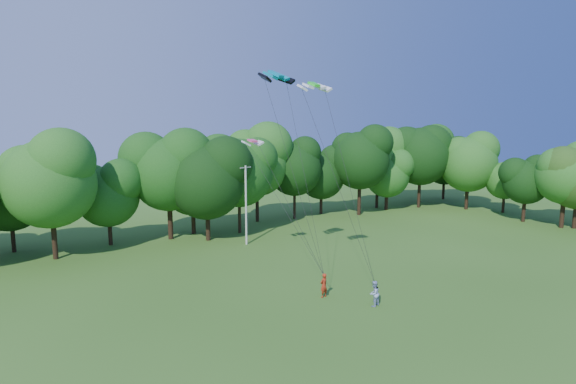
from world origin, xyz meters
TOP-DOWN VIEW (x-y plane):
  - utility_pole at (5.01, 28.86)m, footprint 1.58×0.77m
  - kite_flyer_left at (3.52, 12.38)m, footprint 0.75×0.58m
  - kite_flyer_right at (5.62, 9.21)m, footprint 1.03×0.89m
  - kite_teal at (2.48, 17.67)m, footprint 3.20×2.05m
  - kite_green at (3.85, 14.39)m, footprint 2.50×1.23m
  - kite_pink at (2.47, 21.94)m, footprint 1.87×0.93m
  - tree_back_center at (2.08, 32.55)m, footprint 8.97×8.97m
  - tree_back_east at (31.70, 36.16)m, footprint 7.22×7.22m

SIDE VIEW (x-z plane):
  - kite_flyer_left at x=3.52m, z-range 0.00..1.82m
  - kite_flyer_right at x=5.62m, z-range 0.00..1.84m
  - utility_pole at x=5.01m, z-range 0.11..8.59m
  - tree_back_east at x=31.70m, z-range 1.31..11.80m
  - tree_back_center at x=2.08m, z-range 1.63..14.68m
  - kite_pink at x=2.47m, z-range 11.16..11.45m
  - kite_green at x=3.85m, z-range 15.38..15.85m
  - kite_teal at x=2.48m, z-range 16.25..16.92m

